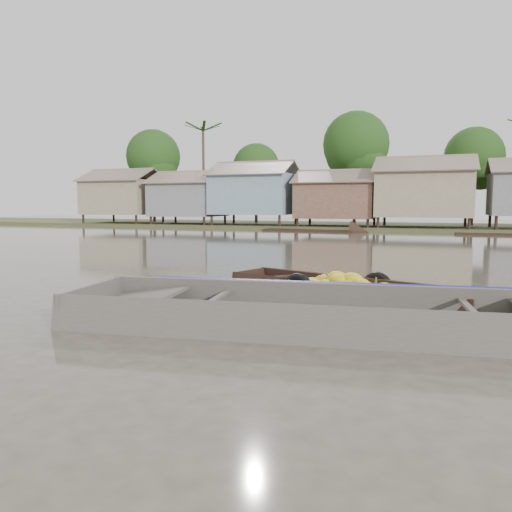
% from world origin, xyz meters
% --- Properties ---
extents(ground, '(120.00, 120.00, 0.00)m').
position_xyz_m(ground, '(0.00, 0.00, 0.00)').
color(ground, '#484237').
rests_on(ground, ground).
extents(riverbank, '(120.00, 12.47, 10.22)m').
position_xyz_m(riverbank, '(3.03, 31.86, 3.07)').
color(riverbank, '#384723').
rests_on(riverbank, ground).
extents(banana_boat, '(5.49, 3.03, 0.77)m').
position_xyz_m(banana_boat, '(1.57, 1.59, 0.15)').
color(banana_boat, black).
rests_on(banana_boat, ground).
extents(viewer_boat, '(8.79, 3.32, 0.69)m').
position_xyz_m(viewer_boat, '(1.95, -1.04, 0.08)').
color(viewer_boat, '#49433E').
rests_on(viewer_boat, ground).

